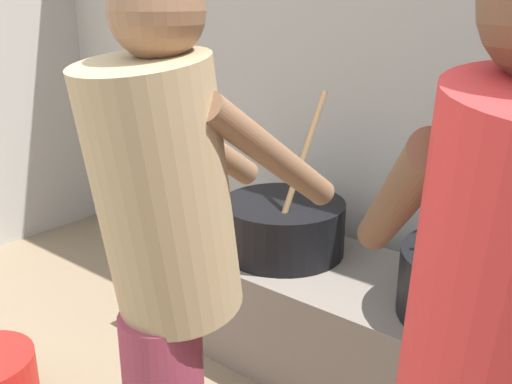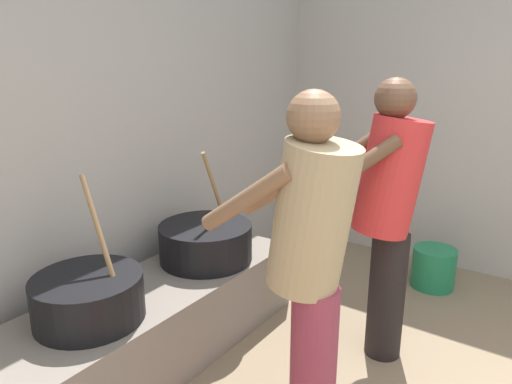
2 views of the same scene
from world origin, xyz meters
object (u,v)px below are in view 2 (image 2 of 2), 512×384
Objects in this scene: cook_in_tan_shirt at (310,256)px; bucket_green_plastic at (433,268)px; cooking_pot_main at (89,297)px; cook_in_red_shirt at (388,207)px; cooking_pot_secondary at (206,242)px.

cook_in_tan_shirt is 4.94× the size of bucket_green_plastic.
cooking_pot_main is at bearing 154.25° from bucket_green_plastic.
bucket_green_plastic is at bearing -25.75° from cooking_pot_main.
cook_in_tan_shirt is at bearing 177.32° from bucket_green_plastic.
cook_in_red_shirt is at bearing -41.20° from cooking_pot_main.
cook_in_tan_shirt is (-0.46, -0.96, 0.31)m from cooking_pot_secondary.
cook_in_tan_shirt is (-0.77, 0.04, -0.01)m from cook_in_red_shirt.
cook_in_red_shirt reaches higher than cook_in_tan_shirt.
cook_in_red_shirt is (0.31, -1.01, 0.33)m from cooking_pot_secondary.
cook_in_tan_shirt is at bearing -68.59° from cooking_pot_main.
cooking_pot_secondary is (0.84, -0.00, 0.00)m from cooking_pot_main.
cook_in_red_shirt reaches higher than cooking_pot_main.
cooking_pot_secondary reaches higher than cooking_pot_main.
cook_in_red_shirt is 0.77m from cook_in_tan_shirt.
cook_in_tan_shirt reaches higher than cooking_pot_main.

